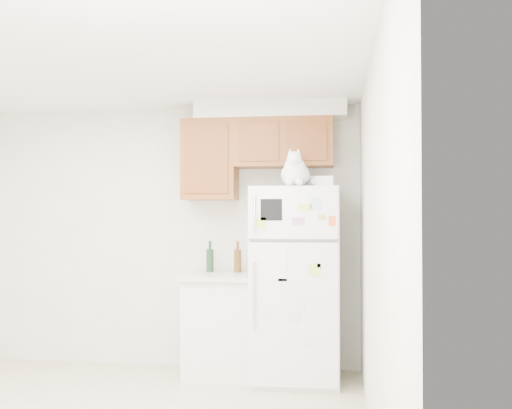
% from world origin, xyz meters
% --- Properties ---
extents(room_shell, '(3.84, 4.04, 2.52)m').
position_xyz_m(room_shell, '(0.12, 0.24, 1.67)').
color(room_shell, silver).
rests_on(room_shell, ground_plane).
extents(refrigerator, '(0.76, 0.78, 1.70)m').
position_xyz_m(refrigerator, '(1.32, 1.61, 0.85)').
color(refrigerator, white).
rests_on(refrigerator, ground_plane).
extents(base_counter, '(0.64, 0.64, 0.92)m').
position_xyz_m(base_counter, '(0.63, 1.68, 0.46)').
color(base_counter, white).
rests_on(base_counter, ground_plane).
extents(cat, '(0.30, 0.44, 0.31)m').
position_xyz_m(cat, '(1.33, 1.36, 1.82)').
color(cat, white).
rests_on(cat, refrigerator).
extents(storage_box_back, '(0.19, 0.14, 0.10)m').
position_xyz_m(storage_box_back, '(1.49, 1.68, 1.75)').
color(storage_box_back, white).
rests_on(storage_box_back, refrigerator).
extents(storage_box_front, '(0.16, 0.13, 0.09)m').
position_xyz_m(storage_box_front, '(1.58, 1.47, 1.74)').
color(storage_box_front, white).
rests_on(storage_box_front, refrigerator).
extents(bottle_green, '(0.07, 0.07, 0.29)m').
position_xyz_m(bottle_green, '(0.49, 1.86, 1.07)').
color(bottle_green, '#19381E').
rests_on(bottle_green, base_counter).
extents(bottle_amber, '(0.07, 0.07, 0.29)m').
position_xyz_m(bottle_amber, '(0.76, 1.84, 1.07)').
color(bottle_amber, '#593814').
rests_on(bottle_amber, base_counter).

